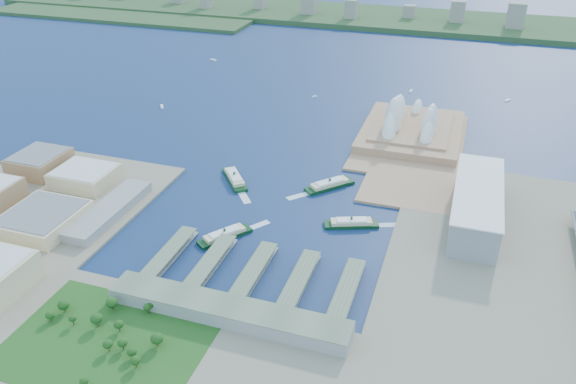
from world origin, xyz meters
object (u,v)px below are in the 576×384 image
(opera_house, at_px, (414,114))
(ferry_b, at_px, (330,183))
(ferry_d, at_px, (351,221))
(toaster_building, at_px, (476,205))
(ferry_c, at_px, (225,233))
(ferry_a, at_px, (234,177))

(opera_house, xyz_separation_m, ferry_b, (-69.08, -175.52, -26.36))
(ferry_b, height_order, ferry_d, ferry_b)
(toaster_building, relative_size, ferry_b, 2.60)
(opera_house, xyz_separation_m, ferry_c, (-140.47, -308.04, -26.71))
(ferry_b, bearing_deg, ferry_d, -17.29)
(ferry_a, bearing_deg, opera_house, 9.53)
(opera_house, relative_size, ferry_c, 3.21)
(ferry_b, bearing_deg, toaster_building, 33.92)
(opera_house, bearing_deg, toaster_building, -65.77)
(ferry_a, bearing_deg, ferry_b, -27.81)
(toaster_building, bearing_deg, ferry_c, -154.88)
(toaster_building, distance_m, ferry_b, 161.64)
(opera_house, height_order, toaster_building, opera_house)
(ferry_a, distance_m, ferry_c, 118.90)
(opera_house, distance_m, toaster_building, 219.62)
(opera_house, bearing_deg, ferry_a, -132.39)
(ferry_c, bearing_deg, ferry_d, -115.93)
(ferry_a, bearing_deg, toaster_building, -39.08)
(ferry_d, bearing_deg, ferry_b, 9.12)
(toaster_building, xyz_separation_m, ferry_b, (-159.08, 24.48, -14.86))
(ferry_b, height_order, ferry_c, ferry_b)
(ferry_a, bearing_deg, ferry_d, -57.12)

